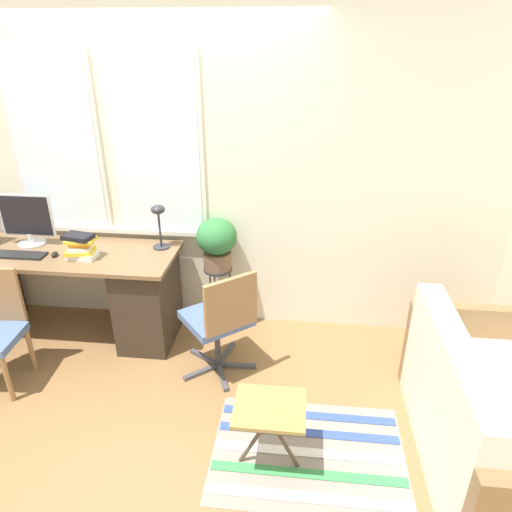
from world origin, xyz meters
name	(u,v)px	position (x,y,z in m)	size (l,w,h in m)	color
ground_plane	(151,362)	(0.00, 0.00, 0.00)	(14.00, 14.00, 0.00)	olive
wall_back_with_window	(161,169)	(-0.02, 0.74, 1.36)	(9.00, 0.12, 2.70)	beige
desk	(61,291)	(-0.84, 0.33, 0.41)	(1.98, 0.66, 0.77)	brown
monitor	(27,220)	(-1.08, 0.45, 0.98)	(0.44, 0.22, 0.43)	silver
keyboard	(19,255)	(-1.06, 0.22, 0.78)	(0.42, 0.13, 0.02)	black
mouse	(55,254)	(-0.78, 0.25, 0.79)	(0.04, 0.07, 0.04)	black
desk_lamp	(158,218)	(0.00, 0.51, 1.02)	(0.14, 0.14, 0.36)	#2D2D33
book_stack	(81,246)	(-0.55, 0.25, 0.86)	(0.24, 0.18, 0.20)	white
office_chair_swivel	(221,319)	(0.58, -0.04, 0.47)	(0.61, 0.61, 0.88)	#47474C
couch_loveseat	(489,424)	(2.26, -0.68, 0.29)	(0.79, 1.47, 0.85)	white
plant_stand	(218,276)	(0.45, 0.56, 0.50)	(0.24, 0.24, 0.58)	#333338
potted_plant	(217,241)	(0.45, 0.56, 0.82)	(0.33, 0.33, 0.43)	brown
floor_rug_striped	(308,453)	(1.23, -0.74, 0.00)	(1.17, 0.85, 0.01)	gray
folding_stool	(270,412)	(1.00, -0.84, 0.41)	(0.40, 0.34, 0.45)	olive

